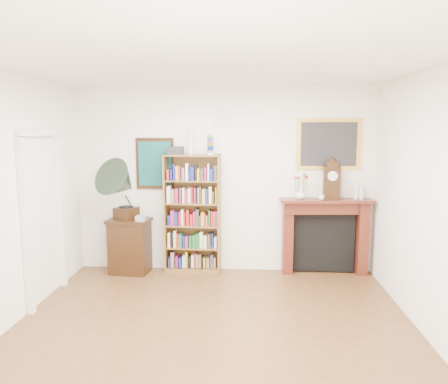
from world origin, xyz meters
name	(u,v)px	position (x,y,z in m)	size (l,w,h in m)	color
room	(209,212)	(0.00, 0.00, 1.40)	(4.51, 5.01, 2.81)	#543519
door_casing	(44,202)	(-2.21, 1.20, 1.26)	(0.08, 1.02, 2.17)	white
teal_poster	(155,164)	(-1.05, 2.48, 1.65)	(0.58, 0.04, 0.78)	black
small_picture	(224,117)	(0.00, 2.48, 2.35)	(0.26, 0.04, 0.30)	white
gilt_painting	(329,144)	(1.55, 2.48, 1.95)	(0.95, 0.04, 0.75)	gold
bookshelf	(193,207)	(-0.46, 2.33, 1.01)	(0.84, 0.33, 2.07)	brown
side_cabinet	(130,246)	(-1.42, 2.26, 0.42)	(0.61, 0.44, 0.83)	black
fireplace	(325,230)	(1.52, 2.40, 0.68)	(1.38, 0.40, 1.15)	#4E1D12
gramophone	(122,185)	(-1.46, 2.12, 1.36)	(0.82, 0.89, 0.94)	black
cd_stack	(140,218)	(-1.21, 2.14, 0.87)	(0.12, 0.12, 0.08)	silver
mantel_clock	(332,181)	(1.59, 2.35, 1.42)	(0.24, 0.15, 0.56)	black
flower_vase	(301,194)	(1.14, 2.33, 1.22)	(0.14, 0.14, 0.15)	white
teacup	(321,197)	(1.44, 2.28, 1.18)	(0.09, 0.09, 0.07)	white
bottle_left	(356,191)	(1.95, 2.37, 1.27)	(0.07, 0.07, 0.24)	silver
bottle_right	(361,193)	(2.03, 2.36, 1.25)	(0.06, 0.06, 0.20)	silver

